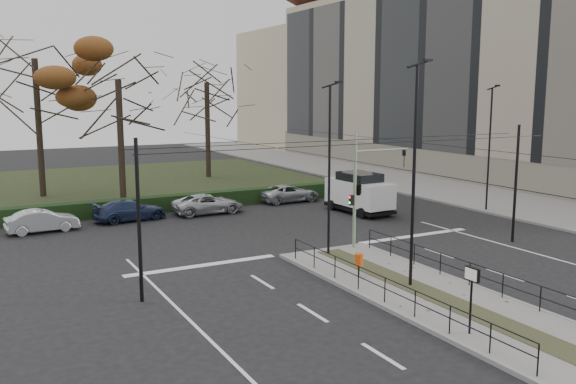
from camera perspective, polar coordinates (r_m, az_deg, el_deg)
name	(u,v)px	position (r m, az deg, el deg)	size (l,w,h in m)	color
ground	(386,278)	(25.66, 9.15, -7.99)	(140.00, 140.00, 0.00)	black
median_island	(427,294)	(23.80, 12.85, -9.31)	(4.40, 15.00, 0.14)	slate
sidewalk_east	(397,181)	(53.47, 10.20, 1.04)	(8.00, 90.00, 0.14)	slate
park	(89,185)	(52.71, -18.13, 0.58)	(38.00, 26.00, 0.10)	#243018
hedge	(129,206)	(39.67, -14.69, -1.31)	(38.00, 1.00, 1.00)	black
apartment_block	(472,63)	(61.12, 16.80, 11.51)	(13.09, 52.10, 21.64)	#C4B68D
median_railing	(429,272)	(23.46, 13.10, -7.27)	(4.14, 13.24, 0.92)	black
catenary	(365,191)	(26.15, 7.19, 0.08)	(20.00, 34.00, 6.00)	black
traffic_light	(360,187)	(29.54, 6.74, 0.48)	(3.44, 1.97, 5.06)	gray
litter_bin	(359,260)	(25.26, 6.65, -6.33)	(0.36, 0.36, 0.92)	black
info_panel	(472,282)	(19.73, 16.81, -8.05)	(0.12, 0.56, 2.13)	black
streetlamp_median_near	(414,173)	(23.58, 11.74, 1.74)	(0.72, 0.15, 8.67)	black
streetlamp_median_far	(330,168)	(27.85, 3.91, 2.27)	(0.66, 0.14, 7.95)	black
streetlamp_sidewalk	(489,147)	(40.81, 18.33, 4.02)	(0.66, 0.14, 7.93)	black
parked_car_second	(42,221)	(36.06, -22.03, -2.52)	(1.33, 3.80, 1.25)	#B1B3B9
parked_car_third	(130,210)	(37.68, -14.61, -1.66)	(1.75, 4.31, 1.25)	#202B4B
parked_car_fourth	(208,204)	(38.94, -7.51, -1.10)	(2.06, 4.46, 1.24)	#B1B3B9
white_van	(359,192)	(39.03, 6.68, 0.01)	(2.43, 5.01, 2.58)	white
rust_tree	(34,59)	(47.65, -22.64, 11.45)	(10.20, 10.20, 13.00)	black
bare_tree_center	(207,89)	(55.00, -7.61, 9.51)	(7.57, 7.57, 11.18)	black
bare_tree_near	(118,89)	(43.39, -15.58, 9.29)	(6.61, 6.61, 11.12)	black
parked_car_fifth	(289,193)	(42.82, 0.13, -0.10)	(2.01, 4.36, 1.21)	#B1B3B9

